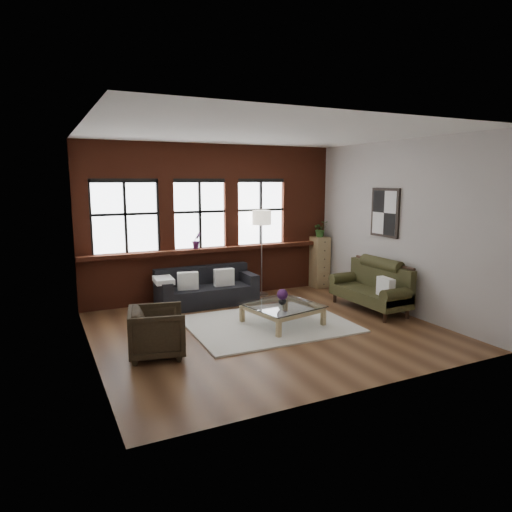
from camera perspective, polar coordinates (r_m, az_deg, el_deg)
name	(u,v)px	position (r m, az deg, el deg)	size (l,w,h in m)	color
floor	(266,329)	(7.74, 1.29, -9.15)	(5.50, 5.50, 0.00)	#55341F
ceiling	(267,133)	(7.37, 1.39, 15.14)	(5.50, 5.50, 0.00)	white
wall_back	(212,222)	(9.67, -5.48, 4.27)	(5.50, 5.50, 0.00)	#AFA9A3
wall_front	(367,258)	(5.31, 13.77, -0.27)	(5.50, 5.50, 0.00)	#AFA9A3
wall_left	(87,245)	(6.61, -20.39, 1.29)	(5.00, 5.00, 0.00)	#AFA9A3
wall_right	(397,227)	(8.98, 17.17, 3.49)	(5.00, 5.00, 0.00)	#AFA9A3
brick_backwall	(213,222)	(9.61, -5.35, 4.24)	(5.50, 0.12, 3.20)	maroon
sill_ledge	(215,249)	(9.59, -5.11, 0.86)	(5.50, 0.30, 0.08)	maroon
window_left	(125,218)	(9.13, -16.05, 4.58)	(1.38, 0.10, 1.50)	black
window_mid	(199,215)	(9.51, -7.08, 5.06)	(1.38, 0.10, 1.50)	black
window_right	(260,213)	(10.04, 0.53, 5.37)	(1.38, 0.10, 1.50)	black
wall_poster	(385,213)	(9.16, 15.83, 5.23)	(0.05, 0.74, 0.94)	black
shag_rug	(268,324)	(7.97, 1.57, -8.48)	(2.69, 2.12, 0.03)	beige
dark_sofa	(207,287)	(9.19, -6.15, -3.88)	(1.97, 0.80, 0.71)	black
pillow_a	(188,281)	(8.92, -8.52, -3.09)	(0.40, 0.14, 0.34)	white
pillow_b	(224,277)	(9.17, -4.03, -2.67)	(0.40, 0.14, 0.34)	white
vintage_settee	(369,287)	(8.99, 14.00, -3.72)	(0.77, 1.74, 0.93)	#2F2E15
pillow_settee	(386,287)	(8.52, 15.90, -3.75)	(0.14, 0.38, 0.34)	white
armchair	(157,332)	(6.68, -12.26, -9.26)	(0.75, 0.78, 0.71)	black
coffee_table	(282,315)	(7.93, 3.29, -7.36)	(1.11, 1.11, 0.37)	#9E8555
vase	(282,301)	(7.86, 3.31, -5.58)	(0.13, 0.13, 0.14)	#B2B2B2
flowers	(282,294)	(7.83, 3.32, -4.82)	(0.19, 0.19, 0.19)	#481C52
drawer_chest	(320,262)	(10.69, 7.95, -0.74)	(0.36, 0.36, 1.18)	#9E8555
potted_plant_top	(320,229)	(10.59, 8.05, 3.37)	(0.33, 0.29, 0.37)	#2D5923
floor_lamp	(262,250)	(9.79, 0.71, 0.79)	(0.40, 0.40, 1.99)	#A5A5A8
sill_plant	(197,240)	(9.40, -7.44, 1.96)	(0.19, 0.15, 0.35)	#481C52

